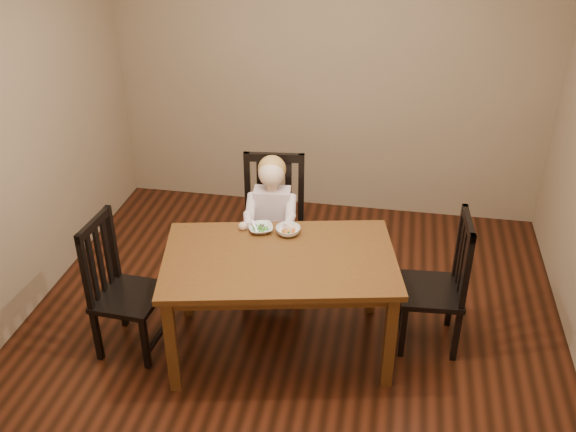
% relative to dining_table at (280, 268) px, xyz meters
% --- Properties ---
extents(room, '(4.01, 4.01, 2.71)m').
position_rel_dining_table_xyz_m(room, '(0.04, 0.17, 0.67)').
color(room, '#421B0E').
rests_on(room, ground).
extents(dining_table, '(1.69, 1.22, 0.77)m').
position_rel_dining_table_xyz_m(dining_table, '(0.00, 0.00, 0.00)').
color(dining_table, '#502E12').
rests_on(dining_table, room).
extents(chair_child, '(0.53, 0.51, 1.12)m').
position_rel_dining_table_xyz_m(chair_child, '(-0.19, 0.71, -0.14)').
color(chair_child, black).
rests_on(chair_child, room).
extents(chair_left, '(0.45, 0.46, 1.01)m').
position_rel_dining_table_xyz_m(chair_left, '(-1.07, -0.17, -0.19)').
color(chair_left, black).
rests_on(chair_left, room).
extents(chair_right, '(0.45, 0.47, 1.02)m').
position_rel_dining_table_xyz_m(chair_right, '(1.07, 0.26, -0.19)').
color(chair_right, black).
rests_on(chair_right, room).
extents(toddler, '(0.41, 0.49, 0.63)m').
position_rel_dining_table_xyz_m(toddler, '(-0.19, 0.65, 0.02)').
color(toddler, silver).
rests_on(toddler, chair_child).
extents(bowl_peas, '(0.21, 0.21, 0.04)m').
position_rel_dining_table_xyz_m(bowl_peas, '(-0.19, 0.30, 0.11)').
color(bowl_peas, white).
rests_on(bowl_peas, dining_table).
extents(bowl_veg, '(0.22, 0.22, 0.05)m').
position_rel_dining_table_xyz_m(bowl_veg, '(0.00, 0.29, 0.12)').
color(bowl_veg, white).
rests_on(bowl_veg, dining_table).
extents(fork, '(0.08, 0.12, 0.05)m').
position_rel_dining_table_xyz_m(fork, '(-0.23, 0.27, 0.13)').
color(fork, silver).
rests_on(fork, bowl_peas).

